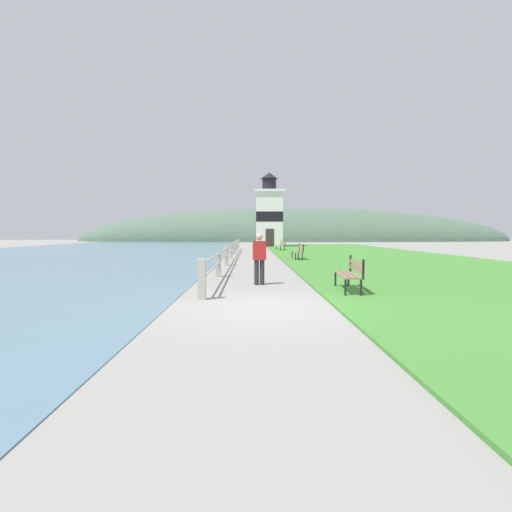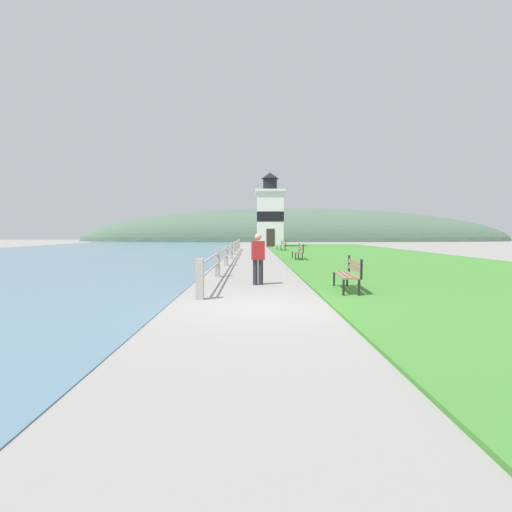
% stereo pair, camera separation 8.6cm
% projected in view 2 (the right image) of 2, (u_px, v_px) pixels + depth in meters
% --- Properties ---
extents(ground_plane, '(160.00, 160.00, 0.00)m').
position_uv_depth(ground_plane, '(260.00, 307.00, 8.47)').
color(ground_plane, gray).
extents(grass_verge, '(12.00, 53.07, 0.06)m').
position_uv_depth(grass_verge, '(369.00, 256.00, 26.20)').
color(grass_verge, '#428433').
rests_on(grass_verge, ground_plane).
extents(water_strip, '(24.00, 84.92, 0.01)m').
position_uv_depth(water_strip, '(40.00, 257.00, 25.98)').
color(water_strip, slate).
rests_on(water_strip, ground_plane).
extents(seawall_railing, '(0.18, 29.26, 0.97)m').
position_uv_depth(seawall_railing, '(231.00, 250.00, 23.93)').
color(seawall_railing, '#A8A399').
rests_on(seawall_railing, ground_plane).
extents(park_bench_near, '(0.61, 1.86, 0.94)m').
position_uv_depth(park_bench_near, '(349.00, 272.00, 10.51)').
color(park_bench_near, '#846B51').
rests_on(park_bench_near, ground_plane).
extents(park_bench_midway, '(0.48, 1.86, 0.94)m').
position_uv_depth(park_bench_midway, '(299.00, 251.00, 22.89)').
color(park_bench_midway, '#846B51').
rests_on(park_bench_midway, ground_plane).
extents(park_bench_far, '(0.69, 1.96, 0.94)m').
position_uv_depth(park_bench_far, '(282.00, 244.00, 35.01)').
color(park_bench_far, '#846B51').
rests_on(park_bench_far, ground_plane).
extents(lighthouse, '(3.31, 3.31, 8.27)m').
position_uv_depth(lighthouse, '(270.00, 215.00, 44.65)').
color(lighthouse, white).
rests_on(lighthouse, ground_plane).
extents(person_strolling, '(0.41, 0.27, 1.56)m').
position_uv_depth(person_strolling, '(258.00, 257.00, 12.06)').
color(person_strolling, '#28282D').
rests_on(person_strolling, ground_plane).
extents(distant_hillside, '(80.00, 16.00, 12.00)m').
position_uv_depth(distant_hillside, '(296.00, 241.00, 73.82)').
color(distant_hillside, '#4C6651').
rests_on(distant_hillside, ground_plane).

